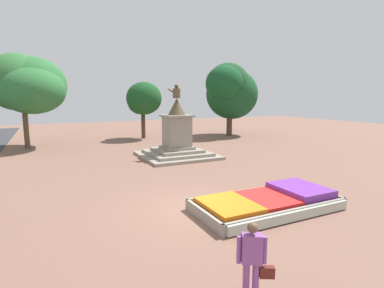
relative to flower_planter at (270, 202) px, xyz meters
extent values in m
plane|color=brown|center=(-2.30, 1.17, -0.24)|extent=(79.70, 79.70, 0.00)
cube|color=#38281C|center=(-0.10, 0.06, -0.07)|extent=(4.91, 2.23, 0.34)
cube|color=gray|center=(-0.10, -1.09, -0.05)|extent=(5.10, 0.12, 0.38)
cube|color=gray|center=(-0.11, 1.21, -0.05)|extent=(5.10, 0.12, 0.38)
cube|color=gray|center=(-2.61, 0.05, -0.05)|extent=(0.11, 2.40, 0.38)
cube|color=gray|center=(2.40, 0.07, -0.05)|extent=(0.11, 2.40, 0.38)
cube|color=orange|center=(-1.67, 0.05, 0.17)|extent=(1.58, 2.01, 0.14)
cube|color=red|center=(-0.10, 0.06, 0.15)|extent=(1.58, 2.01, 0.11)
cube|color=#72339E|center=(1.46, 0.06, 0.23)|extent=(1.58, 2.01, 0.27)
cube|color=#B2BCAD|center=(-0.10, -1.14, -0.06)|extent=(4.85, 0.22, 0.31)
cube|color=gray|center=(0.80, 10.01, -0.15)|extent=(4.62, 4.62, 0.18)
cube|color=gray|center=(0.80, 10.01, 0.02)|extent=(3.70, 3.70, 0.18)
cube|color=gray|center=(0.80, 10.01, 0.20)|extent=(2.78, 2.78, 0.18)
cube|color=gray|center=(0.80, 10.01, 0.38)|extent=(1.86, 1.86, 0.18)
cube|color=gray|center=(0.80, 10.01, 1.42)|extent=(1.51, 1.51, 1.90)
cube|color=gray|center=(0.80, 10.01, 2.43)|extent=(1.78, 1.78, 0.12)
cone|color=brown|center=(0.80, 10.01, 3.02)|extent=(1.13, 1.13, 1.06)
cylinder|color=brown|center=(0.80, 10.01, 3.86)|extent=(0.48, 0.48, 0.62)
sphere|color=brown|center=(0.80, 10.01, 4.31)|extent=(0.27, 0.27, 0.27)
cylinder|color=brown|center=(0.55, 10.18, 3.99)|extent=(0.49, 0.39, 0.42)
cylinder|color=#8C4C99|center=(-3.61, -3.52, 0.15)|extent=(0.13, 0.13, 0.79)
cylinder|color=#8C4C99|center=(-3.45, -3.60, 0.15)|extent=(0.13, 0.13, 0.79)
cube|color=#8C4C99|center=(-3.53, -3.56, 0.82)|extent=(0.44, 0.37, 0.56)
cylinder|color=#8C4C99|center=(-3.74, -3.45, 0.79)|extent=(0.09, 0.09, 0.53)
cylinder|color=#8C4C99|center=(-3.32, -3.67, 0.79)|extent=(0.09, 0.09, 0.53)
sphere|color=brown|center=(-3.53, -3.56, 1.23)|extent=(0.20, 0.20, 0.20)
cube|color=#591E19|center=(-3.26, -3.70, 0.35)|extent=(0.30, 0.24, 0.22)
cylinder|color=brown|center=(-8.18, 18.11, 1.19)|extent=(0.37, 0.37, 2.87)
ellipsoid|color=#2D6A36|center=(-7.46, 18.58, 4.53)|extent=(4.83, 5.09, 4.27)
ellipsoid|color=#2D6B35|center=(-7.53, 17.60, 4.13)|extent=(4.67, 4.84, 3.51)
ellipsoid|color=#306A34|center=(-8.49, 18.76, 4.74)|extent=(4.68, 5.13, 4.29)
cylinder|color=#4C3823|center=(1.48, 19.65, 1.02)|extent=(0.38, 0.38, 2.52)
ellipsoid|color=#194B21|center=(1.43, 19.04, 3.52)|extent=(3.25, 2.97, 2.98)
ellipsoid|color=#184C20|center=(1.39, 20.26, 3.19)|extent=(2.37, 2.04, 2.36)
cylinder|color=#4C3823|center=(9.91, 17.75, 1.04)|extent=(0.56, 0.56, 2.56)
ellipsoid|color=#174C25|center=(8.86, 17.07, 4.92)|extent=(3.73, 3.53, 3.45)
ellipsoid|color=#184926|center=(10.35, 18.05, 3.92)|extent=(5.27, 5.09, 5.02)
ellipsoid|color=#1C4926|center=(9.57, 17.54, 4.77)|extent=(4.42, 3.86, 4.35)
camera|label=1|loc=(-6.84, -7.75, 3.62)|focal=28.00mm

